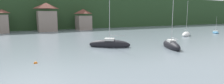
# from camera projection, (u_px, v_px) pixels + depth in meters

# --- Properties ---
(wooded_hillside) EXTENTS (352.00, 46.01, 39.74)m
(wooded_hillside) POSITION_uv_depth(u_px,v_px,m) (83.00, 14.00, 104.56)
(wooded_hillside) COLOR #264223
(wooded_hillside) RESTS_ON ground_plane
(shore_building_west) EXTENTS (3.57, 5.72, 7.51)m
(shore_building_west) POSITION_uv_depth(u_px,v_px,m) (3.00, 22.00, 59.11)
(shore_building_west) COLOR gray
(shore_building_west) RESTS_ON ground_plane
(shore_building_westcentral) EXTENTS (6.44, 6.18, 10.00)m
(shore_building_westcentral) POSITION_uv_depth(u_px,v_px,m) (47.00, 17.00, 65.48)
(shore_building_westcentral) COLOR gray
(shore_building_westcentral) RESTS_ON ground_plane
(shore_building_central) EXTENTS (5.36, 5.83, 8.00)m
(shore_building_central) POSITION_uv_depth(u_px,v_px,m) (83.00, 20.00, 71.82)
(shore_building_central) COLOR gray
(shore_building_central) RESTS_ON ground_plane
(sailboat_mid_0) EXTENTS (4.60, 6.95, 9.32)m
(sailboat_mid_0) POSITION_uv_depth(u_px,v_px,m) (171.00, 45.00, 32.15)
(sailboat_mid_0) COLOR black
(sailboat_mid_0) RESTS_ON ground_plane
(sailboat_far_1) EXTENTS (7.33, 6.14, 10.89)m
(sailboat_far_1) POSITION_uv_depth(u_px,v_px,m) (110.00, 44.00, 33.26)
(sailboat_far_1) COLOR black
(sailboat_far_1) RESTS_ON ground_plane
(sailboat_far_2) EXTENTS (4.31, 4.18, 5.64)m
(sailboat_far_2) POSITION_uv_depth(u_px,v_px,m) (216.00, 32.00, 58.34)
(sailboat_far_2) COLOR teal
(sailboat_far_2) RESTS_ON ground_plane
(sailboat_far_5) EXTENTS (6.45, 4.96, 9.99)m
(sailboat_far_5) POSITION_uv_depth(u_px,v_px,m) (186.00, 34.00, 51.19)
(sailboat_far_5) COLOR white
(sailboat_far_5) RESTS_ON ground_plane
(mooring_buoy_near) EXTENTS (0.44, 0.44, 0.44)m
(mooring_buoy_near) POSITION_uv_depth(u_px,v_px,m) (36.00, 63.00, 21.99)
(mooring_buoy_near) COLOR orange
(mooring_buoy_near) RESTS_ON ground_plane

